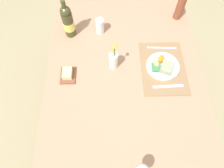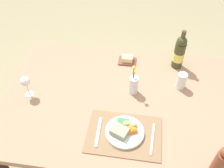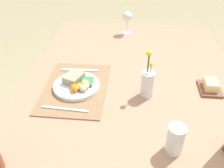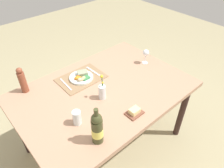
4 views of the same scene
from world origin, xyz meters
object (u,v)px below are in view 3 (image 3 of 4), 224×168
(knife, at_px, (65,109))
(flower_vase, at_px, (147,83))
(water_tumbler, at_px, (175,141))
(dining_table, at_px, (130,96))
(dinner_plate, at_px, (77,84))
(fork, at_px, (80,70))
(butter_dish, at_px, (210,86))
(wine_glass, at_px, (127,17))

(knife, relative_size, flower_vase, 0.90)
(water_tumbler, bearing_deg, flower_vase, -163.69)
(dining_table, height_order, dinner_plate, dinner_plate)
(dinner_plate, distance_m, knife, 0.16)
(fork, xyz_separation_m, flower_vase, (0.17, 0.35, 0.06))
(dining_table, xyz_separation_m, knife, (0.22, -0.28, 0.08))
(flower_vase, xyz_separation_m, butter_dish, (-0.07, 0.31, -0.05))
(dining_table, relative_size, dinner_plate, 6.83)
(fork, relative_size, wine_glass, 1.30)
(dinner_plate, relative_size, knife, 1.06)
(dinner_plate, xyz_separation_m, wine_glass, (-0.65, 0.21, 0.09))
(flower_vase, bearing_deg, butter_dish, 103.08)
(flower_vase, height_order, butter_dish, flower_vase)
(water_tumbler, bearing_deg, knife, -111.16)
(dinner_plate, bearing_deg, wine_glass, 162.25)
(flower_vase, bearing_deg, dining_table, -136.22)
(knife, height_order, wine_glass, wine_glass)
(dinner_plate, bearing_deg, knife, -7.17)
(flower_vase, bearing_deg, wine_glass, -169.65)
(fork, relative_size, flower_vase, 0.86)
(fork, bearing_deg, wine_glass, 153.55)
(dinner_plate, distance_m, fork, 0.15)
(flower_vase, height_order, water_tumbler, flower_vase)
(flower_vase, bearing_deg, water_tumbler, 16.31)
(knife, relative_size, water_tumbler, 1.78)
(knife, xyz_separation_m, butter_dish, (-0.21, 0.66, 0.01))
(dining_table, xyz_separation_m, wine_glass, (-0.60, -0.05, 0.19))
(dining_table, xyz_separation_m, flower_vase, (0.08, 0.07, 0.15))
(fork, distance_m, water_tumbler, 0.66)
(dinner_plate, distance_m, water_tumbler, 0.54)
(flower_vase, bearing_deg, dinner_plate, -93.54)
(knife, xyz_separation_m, flower_vase, (-0.14, 0.35, 0.06))
(dinner_plate, bearing_deg, butter_dish, 94.51)
(fork, xyz_separation_m, knife, (0.31, -0.00, 0.00))
(butter_dish, bearing_deg, wine_glass, -144.67)
(dining_table, height_order, fork, fork)
(dining_table, bearing_deg, wine_glass, -175.32)
(fork, height_order, knife, same)
(dining_table, height_order, butter_dish, butter_dish)
(wine_glass, xyz_separation_m, flower_vase, (0.68, 0.12, -0.04))
(dining_table, relative_size, fork, 7.60)
(butter_dish, bearing_deg, water_tumbler, -29.14)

